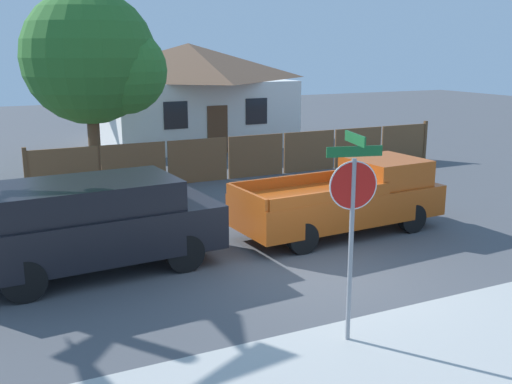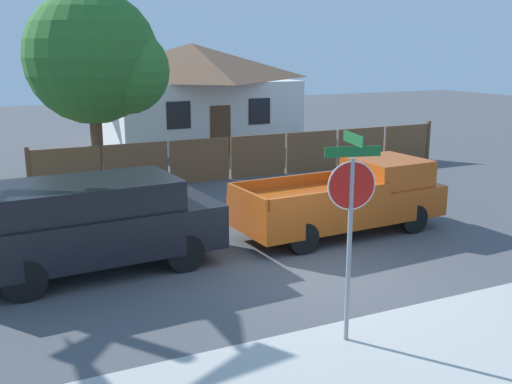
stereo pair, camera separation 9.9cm
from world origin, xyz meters
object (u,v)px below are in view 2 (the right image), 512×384
Objects in this scene: orange_pickup at (348,199)px; stop_sign at (351,205)px; oak_tree at (99,60)px; red_suv at (94,222)px; house at (193,92)px.

orange_pickup is 1.64× the size of stop_sign.
oak_tree is 1.97× the size of stop_sign.
red_suv is 1.57× the size of stop_sign.
red_suv is (-1.95, -8.55, -2.92)m from oak_tree.
stop_sign is (-3.11, -4.61, 1.30)m from orange_pickup.
house is at bearing 90.73° from stop_sign.
red_suv is 5.95m from orange_pickup.
stop_sign reaches higher than orange_pickup.
orange_pickup is at bearing 69.77° from stop_sign.
oak_tree is 1.25× the size of red_suv.
house is 1.75× the size of red_suv.
red_suv is at bearing -102.84° from oak_tree.
red_suv is at bearing 176.77° from orange_pickup.
orange_pickup is 5.71m from stop_sign.
oak_tree reaches higher than red_suv.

